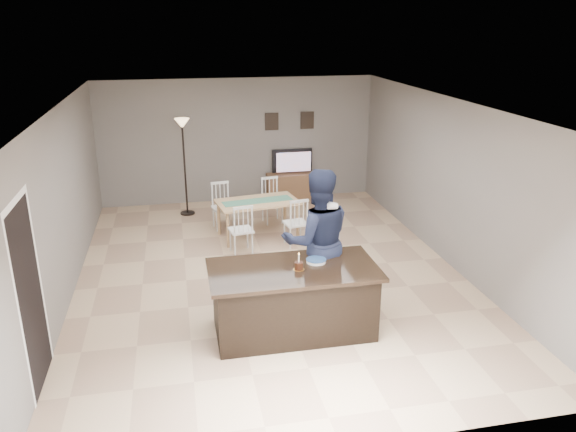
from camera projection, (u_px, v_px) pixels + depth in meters
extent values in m
plane|color=tan|center=(270.00, 273.00, 9.05)|extent=(8.00, 8.00, 0.00)
plane|color=slate|center=(238.00, 141.00, 12.30)|extent=(6.00, 0.00, 6.00)
plane|color=slate|center=(346.00, 324.00, 4.91)|extent=(6.00, 0.00, 6.00)
plane|color=slate|center=(63.00, 205.00, 8.03)|extent=(0.00, 8.00, 8.00)
plane|color=slate|center=(450.00, 182.00, 9.17)|extent=(0.00, 8.00, 8.00)
plane|color=white|center=(268.00, 104.00, 8.15)|extent=(8.00, 8.00, 0.00)
cube|color=black|center=(293.00, 302.00, 7.25)|extent=(2.00, 1.00, 0.85)
cube|color=black|center=(293.00, 270.00, 7.10)|extent=(2.15, 1.10, 0.05)
cube|color=brown|center=(294.00, 186.00, 12.66)|extent=(1.20, 0.40, 0.60)
imported|color=black|center=(293.00, 161.00, 12.54)|extent=(0.91, 0.12, 0.53)
plane|color=#CD5516|center=(294.00, 162.00, 12.46)|extent=(0.78, 0.00, 0.78)
cube|color=black|center=(272.00, 122.00, 12.28)|extent=(0.30, 0.02, 0.38)
cube|color=black|center=(307.00, 120.00, 12.44)|extent=(0.30, 0.02, 0.38)
plane|color=black|center=(31.00, 298.00, 6.01)|extent=(0.00, 2.10, 2.10)
plane|color=white|center=(15.00, 201.00, 5.65)|extent=(0.00, 1.02, 1.02)
imported|color=silver|center=(326.00, 255.00, 7.74)|extent=(0.67, 0.54, 1.58)
imported|color=#171D34|center=(317.00, 241.00, 7.64)|extent=(1.00, 0.79, 2.03)
cylinder|color=gold|center=(299.00, 269.00, 7.05)|extent=(0.15, 0.15, 0.00)
cylinder|color=black|center=(299.00, 266.00, 7.03)|extent=(0.11, 0.11, 0.10)
cylinder|color=white|center=(299.00, 258.00, 7.00)|extent=(0.02, 0.02, 0.11)
sphere|color=#FFBF4C|center=(299.00, 254.00, 6.97)|extent=(0.02, 0.02, 0.02)
cylinder|color=white|center=(316.00, 262.00, 7.26)|extent=(0.26, 0.26, 0.01)
cylinder|color=white|center=(316.00, 261.00, 7.25)|extent=(0.26, 0.26, 0.01)
cylinder|color=white|center=(316.00, 260.00, 7.25)|extent=(0.26, 0.26, 0.01)
cylinder|color=#2D518B|center=(316.00, 259.00, 7.25)|extent=(0.26, 0.26, 0.00)
cube|color=tan|center=(258.00, 202.00, 10.37)|extent=(1.59, 1.05, 0.04)
cylinder|color=tan|center=(228.00, 230.00, 9.97)|extent=(0.06, 0.06, 0.66)
cylinder|color=tan|center=(285.00, 210.00, 11.01)|extent=(0.06, 0.06, 0.66)
cube|color=#457D5D|center=(257.00, 201.00, 10.36)|extent=(1.33, 0.52, 0.01)
cube|color=silver|center=(241.00, 230.00, 9.72)|extent=(0.44, 0.42, 0.04)
cylinder|color=silver|center=(235.00, 246.00, 9.61)|extent=(0.03, 0.03, 0.40)
cylinder|color=silver|center=(248.00, 238.00, 9.97)|extent=(0.03, 0.03, 0.40)
cube|color=silver|center=(243.00, 208.00, 9.42)|extent=(0.35, 0.08, 0.05)
cube|color=silver|center=(296.00, 223.00, 10.05)|extent=(0.44, 0.42, 0.04)
cylinder|color=silver|center=(290.00, 238.00, 9.94)|extent=(0.03, 0.03, 0.40)
cylinder|color=silver|center=(301.00, 231.00, 10.31)|extent=(0.03, 0.03, 0.40)
cube|color=silver|center=(299.00, 201.00, 9.75)|extent=(0.35, 0.08, 0.05)
cube|color=silver|center=(223.00, 208.00, 10.86)|extent=(0.44, 0.42, 0.04)
cylinder|color=silver|center=(229.00, 215.00, 11.12)|extent=(0.03, 0.03, 0.40)
cylinder|color=silver|center=(217.00, 222.00, 10.75)|extent=(0.03, 0.03, 0.40)
cube|color=silver|center=(220.00, 183.00, 10.86)|extent=(0.35, 0.08, 0.05)
cube|color=silver|center=(272.00, 202.00, 11.20)|extent=(0.44, 0.42, 0.04)
cylinder|color=silver|center=(277.00, 209.00, 11.45)|extent=(0.03, 0.03, 0.40)
cylinder|color=silver|center=(267.00, 216.00, 11.09)|extent=(0.03, 0.03, 0.40)
cube|color=silver|center=(269.00, 178.00, 11.19)|extent=(0.35, 0.08, 0.05)
cylinder|color=black|center=(188.00, 213.00, 11.80)|extent=(0.30, 0.30, 0.03)
cylinder|color=black|center=(185.00, 170.00, 11.49)|extent=(0.04, 0.04, 1.84)
cone|color=#EFC083|center=(182.00, 123.00, 11.17)|extent=(0.30, 0.30, 0.19)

